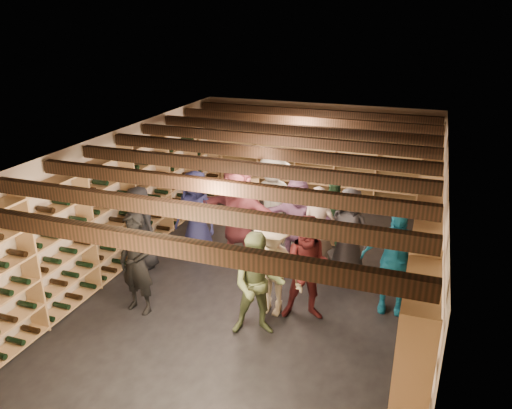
{
  "coord_description": "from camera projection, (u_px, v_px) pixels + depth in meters",
  "views": [
    {
      "loc": [
        2.47,
        -7.25,
        4.34
      ],
      "look_at": [
        -0.19,
        0.2,
        1.28
      ],
      "focal_mm": 35.0,
      "sensor_mm": 36.0,
      "label": 1
    }
  ],
  "objects": [
    {
      "name": "person_9",
      "position": [
        273.0,
        201.0,
        9.59
      ],
      "size": [
        1.31,
        0.89,
        1.88
      ],
      "primitive_type": "imported",
      "rotation": [
        0.0,
        0.0,
        0.16
      ],
      "color": "#A8A799",
      "rests_on": "ground"
    },
    {
      "name": "wine_rack_back",
      "position": [
        315.0,
        161.0,
        11.69
      ],
      "size": [
        4.7,
        0.3,
        2.15
      ],
      "color": "#AA8153",
      "rests_on": "ground"
    },
    {
      "name": "person_2",
      "position": [
        258.0,
        285.0,
        6.97
      ],
      "size": [
        0.91,
        0.81,
        1.56
      ],
      "primitive_type": "imported",
      "rotation": [
        0.0,
        0.0,
        0.34
      ],
      "color": "#495633",
      "rests_on": "ground"
    },
    {
      "name": "person_6",
      "position": [
        196.0,
        214.0,
        9.24
      ],
      "size": [
        0.84,
        0.57,
        1.67
      ],
      "primitive_type": "imported",
      "rotation": [
        0.0,
        0.0,
        -0.04
      ],
      "color": "#1E204B",
      "rests_on": "ground"
    },
    {
      "name": "person_3",
      "position": [
        272.0,
        267.0,
        7.44
      ],
      "size": [
        1.07,
        0.7,
        1.57
      ],
      "primitive_type": "imported",
      "rotation": [
        0.0,
        0.0,
        -0.12
      ],
      "color": "beige",
      "rests_on": "ground"
    },
    {
      "name": "crate_loose",
      "position": [
        339.0,
        219.0,
        10.96
      ],
      "size": [
        0.56,
        0.43,
        0.17
      ],
      "primitive_type": "cube",
      "rotation": [
        0.0,
        0.0,
        0.21
      ],
      "color": "tan",
      "rests_on": "ground"
    },
    {
      "name": "person_1",
      "position": [
        137.0,
        263.0,
        7.49
      ],
      "size": [
        0.65,
        0.48,
        1.63
      ],
      "primitive_type": "imported",
      "rotation": [
        0.0,
        0.0,
        -0.16
      ],
      "color": "black",
      "rests_on": "ground"
    },
    {
      "name": "ceiling_joists",
      "position": [
        263.0,
        153.0,
        7.9
      ],
      "size": [
        5.4,
        7.12,
        0.18
      ],
      "color": "black",
      "rests_on": "ground"
    },
    {
      "name": "wine_rack_right",
      "position": [
        423.0,
        244.0,
        7.52
      ],
      "size": [
        0.32,
        7.5,
        2.15
      ],
      "color": "#AA8153",
      "rests_on": "ground"
    },
    {
      "name": "person_5",
      "position": [
        237.0,
        215.0,
        8.91
      ],
      "size": [
        1.85,
        0.89,
        1.91
      ],
      "primitive_type": "imported",
      "rotation": [
        0.0,
        0.0,
        -0.19
      ],
      "color": "brown",
      "rests_on": "ground"
    },
    {
      "name": "person_10",
      "position": [
        332.0,
        219.0,
        9.17
      ],
      "size": [
        1.0,
        0.66,
        1.58
      ],
      "primitive_type": "imported",
      "rotation": [
        0.0,
        0.0,
        0.32
      ],
      "color": "#274C2E",
      "rests_on": "ground"
    },
    {
      "name": "crate_stack_right",
      "position": [
        334.0,
        231.0,
        9.97
      ],
      "size": [
        0.52,
        0.37,
        0.51
      ],
      "rotation": [
        0.0,
        0.0,
        0.08
      ],
      "color": "tan",
      "rests_on": "ground"
    },
    {
      "name": "person_12",
      "position": [
        349.0,
        231.0,
        8.67
      ],
      "size": [
        0.85,
        0.64,
        1.56
      ],
      "primitive_type": "imported",
      "rotation": [
        0.0,
        0.0,
        -0.21
      ],
      "color": "#313034",
      "rests_on": "ground"
    },
    {
      "name": "person_7",
      "position": [
        318.0,
        232.0,
        8.62
      ],
      "size": [
        0.58,
        0.39,
        1.58
      ],
      "primitive_type": "imported",
      "rotation": [
        0.0,
        0.0,
        0.02
      ],
      "color": "gray",
      "rests_on": "ground"
    },
    {
      "name": "person_0",
      "position": [
        140.0,
        228.0,
        8.83
      ],
      "size": [
        0.87,
        0.72,
        1.53
      ],
      "primitive_type": "imported",
      "rotation": [
        0.0,
        0.0,
        -0.36
      ],
      "color": "black",
      "rests_on": "ground"
    },
    {
      "name": "crate_stack_left",
      "position": [
        248.0,
        198.0,
        11.2
      ],
      "size": [
        0.58,
        0.48,
        0.85
      ],
      "rotation": [
        0.0,
        0.0,
        0.34
      ],
      "color": "tan",
      "rests_on": "ground"
    },
    {
      "name": "ceiling",
      "position": [
        263.0,
        144.0,
        7.85
      ],
      "size": [
        5.5,
        8.0,
        0.01
      ],
      "primitive_type": "cube",
      "color": "beige",
      "rests_on": "walls"
    },
    {
      "name": "person_11",
      "position": [
        297.0,
        219.0,
        9.15
      ],
      "size": [
        1.51,
        0.64,
        1.58
      ],
      "primitive_type": "imported",
      "rotation": [
        0.0,
        0.0,
        0.12
      ],
      "color": "#865986",
      "rests_on": "ground"
    },
    {
      "name": "ground",
      "position": [
        262.0,
        278.0,
        8.71
      ],
      "size": [
        8.0,
        8.0,
        0.0
      ],
      "primitive_type": "plane",
      "color": "black",
      "rests_on": "ground"
    },
    {
      "name": "wine_rack_left",
      "position": [
        130.0,
        203.0,
        9.13
      ],
      "size": [
        0.32,
        7.5,
        2.15
      ],
      "color": "#AA8153",
      "rests_on": "ground"
    },
    {
      "name": "person_4",
      "position": [
        394.0,
        260.0,
        7.5
      ],
      "size": [
        1.02,
        0.49,
        1.69
      ],
      "primitive_type": "imported",
      "rotation": [
        0.0,
        0.0,
        0.07
      ],
      "color": "#146385",
      "rests_on": "ground"
    },
    {
      "name": "person_8",
      "position": [
        309.0,
        269.0,
        7.3
      ],
      "size": [
        0.93,
        0.81,
        1.64
      ],
      "primitive_type": "imported",
      "rotation": [
        0.0,
        0.0,
        0.27
      ],
      "color": "#4C1719",
      "rests_on": "ground"
    },
    {
      "name": "walls",
      "position": [
        263.0,
        214.0,
        8.28
      ],
      "size": [
        5.52,
        8.02,
        2.4
      ],
      "color": "#BFAB94",
      "rests_on": "ground"
    }
  ]
}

